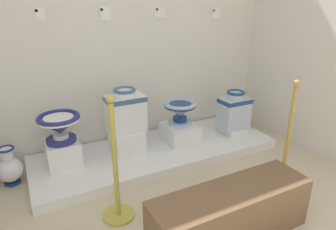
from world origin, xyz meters
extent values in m
cube|color=silver|center=(1.69, 2.95, 1.41)|extent=(3.58, 0.06, 2.82)
cube|color=white|center=(1.69, 2.43, 0.05)|extent=(2.71, 0.94, 0.10)
cube|color=white|center=(0.69, 2.51, 0.24)|extent=(0.31, 0.31, 0.26)
cylinder|color=navy|center=(0.69, 2.51, 0.39)|extent=(0.28, 0.28, 0.04)
cylinder|color=white|center=(0.69, 2.51, 0.43)|extent=(0.15, 0.15, 0.04)
cone|color=navy|center=(0.69, 2.51, 0.54)|extent=(0.40, 0.40, 0.17)
cylinder|color=white|center=(0.69, 2.51, 0.60)|extent=(0.39, 0.39, 0.03)
torus|color=navy|center=(0.69, 2.51, 0.62)|extent=(0.41, 0.41, 0.04)
cylinder|color=white|center=(0.69, 2.51, 0.62)|extent=(0.28, 0.28, 0.01)
cube|color=white|center=(1.36, 2.51, 0.23)|extent=(0.32, 0.32, 0.24)
cube|color=white|center=(1.36, 2.51, 0.54)|extent=(0.40, 0.24, 0.39)
cube|color=#3B608C|center=(1.36, 2.51, 0.71)|extent=(0.41, 0.25, 0.05)
cylinder|color=white|center=(1.36, 2.51, 0.77)|extent=(0.21, 0.21, 0.06)
torus|color=#3B608C|center=(1.36, 2.51, 0.80)|extent=(0.23, 0.23, 0.04)
cube|color=white|center=(2.01, 2.47, 0.21)|extent=(0.37, 0.40, 0.21)
cylinder|color=#ADBFE1|center=(2.01, 2.47, 0.33)|extent=(0.27, 0.27, 0.04)
cylinder|color=navy|center=(2.01, 2.47, 0.38)|extent=(0.16, 0.16, 0.06)
cone|color=#ADBFE1|center=(2.01, 2.47, 0.49)|extent=(0.37, 0.37, 0.16)
cylinder|color=navy|center=(2.01, 2.47, 0.54)|extent=(0.36, 0.36, 0.03)
torus|color=#ADBFE1|center=(2.01, 2.47, 0.56)|extent=(0.38, 0.38, 0.04)
cylinder|color=navy|center=(2.01, 2.47, 0.56)|extent=(0.26, 0.26, 0.01)
cube|color=white|center=(2.73, 2.39, 0.13)|extent=(0.28, 0.29, 0.06)
cube|color=silver|center=(2.73, 2.39, 0.36)|extent=(0.36, 0.24, 0.39)
cube|color=navy|center=(2.73, 2.39, 0.51)|extent=(0.37, 0.25, 0.05)
cylinder|color=silver|center=(2.73, 2.39, 0.59)|extent=(0.20, 0.20, 0.07)
torus|color=navy|center=(2.73, 2.39, 0.62)|extent=(0.22, 0.22, 0.04)
cube|color=white|center=(0.70, 2.91, 1.53)|extent=(0.09, 0.01, 0.12)
cube|color=slate|center=(0.67, 2.91, 1.57)|extent=(0.02, 0.01, 0.02)
cube|color=white|center=(1.34, 2.91, 1.53)|extent=(0.12, 0.01, 0.14)
cube|color=slate|center=(1.30, 2.91, 1.57)|extent=(0.02, 0.01, 0.02)
cube|color=white|center=(1.98, 2.91, 1.53)|extent=(0.13, 0.01, 0.12)
cube|color=#5B9E4C|center=(1.94, 2.91, 1.57)|extent=(0.02, 0.01, 0.02)
cube|color=white|center=(2.76, 2.91, 1.51)|extent=(0.12, 0.01, 0.12)
cube|color=#5B9E4C|center=(2.72, 2.91, 1.55)|extent=(0.02, 0.01, 0.02)
cylinder|color=navy|center=(0.20, 2.58, 0.01)|extent=(0.15, 0.15, 0.03)
ellipsoid|color=white|center=(0.20, 2.58, 0.15)|extent=(0.24, 0.24, 0.24)
cylinder|color=white|center=(0.20, 2.58, 0.32)|extent=(0.11, 0.11, 0.10)
torus|color=navy|center=(0.20, 2.58, 0.37)|extent=(0.15, 0.15, 0.02)
cylinder|color=gold|center=(0.96, 1.65, 0.01)|extent=(0.26, 0.26, 0.02)
cylinder|color=gold|center=(0.96, 1.65, 0.50)|extent=(0.04, 0.04, 0.96)
sphere|color=gold|center=(0.96, 1.65, 1.01)|extent=(0.06, 0.06, 0.06)
cylinder|color=gold|center=(2.56, 1.41, 0.01)|extent=(0.27, 0.27, 0.02)
cylinder|color=gold|center=(2.56, 1.41, 0.49)|extent=(0.04, 0.04, 0.93)
sphere|color=gold|center=(2.56, 1.41, 0.98)|extent=(0.06, 0.06, 0.06)
cube|color=brown|center=(1.63, 1.06, 0.20)|extent=(1.23, 0.36, 0.40)
camera|label=1|loc=(0.40, -0.30, 1.65)|focal=31.81mm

